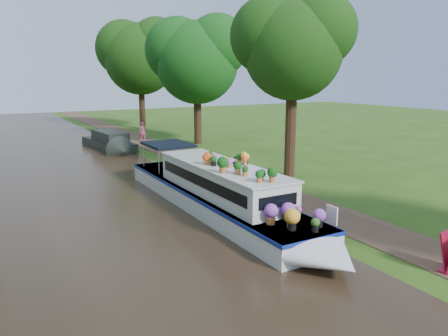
% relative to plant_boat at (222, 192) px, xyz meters
% --- Properties ---
extents(ground, '(100.00, 100.00, 0.00)m').
position_rel_plant_boat_xyz_m(ground, '(2.25, 0.73, -0.85)').
color(ground, '#2B4E13').
rests_on(ground, ground).
extents(canal_water, '(10.00, 100.00, 0.02)m').
position_rel_plant_boat_xyz_m(canal_water, '(-3.75, 0.73, -0.84)').
color(canal_water, black).
rests_on(canal_water, ground).
extents(towpath, '(2.20, 100.00, 0.03)m').
position_rel_plant_boat_xyz_m(towpath, '(3.45, 0.73, -0.84)').
color(towpath, '#513725').
rests_on(towpath, ground).
extents(plant_boat, '(2.29, 13.52, 2.26)m').
position_rel_plant_boat_xyz_m(plant_boat, '(0.00, 0.00, 0.00)').
color(plant_boat, silver).
rests_on(plant_boat, canal_water).
extents(tree_near_overhang, '(5.52, 5.28, 8.99)m').
position_rel_plant_boat_xyz_m(tree_near_overhang, '(6.04, 3.79, 5.75)').
color(tree_near_overhang, black).
rests_on(tree_near_overhang, ground).
extents(tree_near_mid, '(6.90, 6.60, 9.40)m').
position_rel_plant_boat_xyz_m(tree_near_mid, '(6.73, 15.81, 5.58)').
color(tree_near_mid, black).
rests_on(tree_near_mid, ground).
extents(tree_near_far, '(7.59, 7.26, 10.30)m').
position_rel_plant_boat_xyz_m(tree_near_far, '(6.23, 26.82, 6.20)').
color(tree_near_far, black).
rests_on(tree_near_far, ground).
extents(second_boat, '(2.44, 6.73, 1.27)m').
position_rel_plant_boat_xyz_m(second_boat, '(0.25, 16.32, -0.33)').
color(second_boat, black).
rests_on(second_boat, canal_water).
extents(pedestrian_pink, '(0.59, 0.42, 1.50)m').
position_rel_plant_boat_xyz_m(pedestrian_pink, '(3.47, 18.73, -0.07)').
color(pedestrian_pink, '#D658A1').
rests_on(pedestrian_pink, towpath).
extents(verge_plant, '(0.47, 0.43, 0.44)m').
position_rel_plant_boat_xyz_m(verge_plant, '(1.85, 2.45, -0.63)').
color(verge_plant, '#2F691F').
rests_on(verge_plant, ground).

